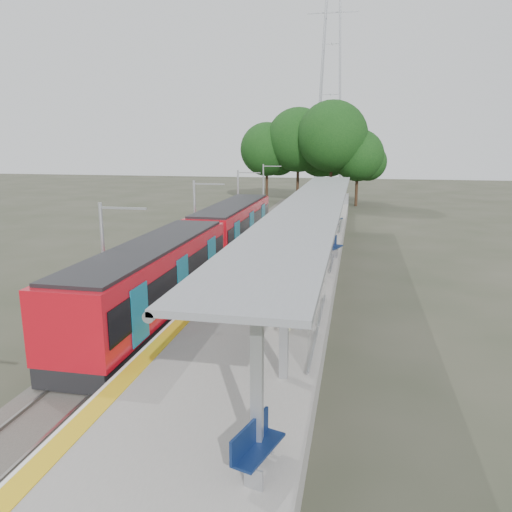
% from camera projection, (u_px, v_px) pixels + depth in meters
% --- Properties ---
extents(ground, '(200.00, 200.00, 0.00)m').
position_uv_depth(ground, '(199.00, 438.00, 13.47)').
color(ground, '#474438').
rests_on(ground, ground).
extents(trackbed, '(3.00, 70.00, 0.24)m').
position_uv_depth(trackbed, '(226.00, 259.00, 33.42)').
color(trackbed, '#59544C').
rests_on(trackbed, ground).
extents(platform, '(6.00, 50.00, 1.00)m').
position_uv_depth(platform, '(293.00, 257.00, 32.47)').
color(platform, gray).
rests_on(platform, ground).
extents(tactile_strip, '(0.60, 50.00, 0.02)m').
position_uv_depth(tactile_strip, '(255.00, 247.00, 32.85)').
color(tactile_strip, gold).
rests_on(tactile_strip, platform).
extents(end_fence, '(6.00, 0.10, 1.20)m').
position_uv_depth(end_fence, '(321.00, 198.00, 56.06)').
color(end_fence, '#9EA0A5').
rests_on(end_fence, platform).
extents(train, '(2.74, 27.60, 3.62)m').
position_uv_depth(train, '(202.00, 247.00, 28.01)').
color(train, black).
rests_on(train, ground).
extents(canopy, '(3.27, 38.00, 3.66)m').
position_uv_depth(canopy, '(314.00, 208.00, 27.69)').
color(canopy, '#9EA0A5').
rests_on(canopy, platform).
extents(pylon, '(8.00, 4.00, 38.00)m').
position_uv_depth(pylon, '(331.00, 69.00, 79.15)').
color(pylon, '#9EA0A5').
rests_on(pylon, ground).
extents(tree_cluster, '(18.33, 12.95, 12.74)m').
position_uv_depth(tree_cluster, '(313.00, 144.00, 62.83)').
color(tree_cluster, '#382316').
rests_on(tree_cluster, ground).
extents(catenary_masts, '(2.08, 48.16, 5.40)m').
position_uv_depth(catenary_masts, '(196.00, 219.00, 32.17)').
color(catenary_masts, '#9EA0A5').
rests_on(catenary_masts, ground).
extents(bench_near, '(0.93, 1.63, 1.06)m').
position_uv_depth(bench_near, '(255.00, 445.00, 10.51)').
color(bench_near, navy).
rests_on(bench_near, platform).
extents(bench_mid, '(1.03, 1.71, 1.12)m').
position_uv_depth(bench_mid, '(333.00, 246.00, 30.53)').
color(bench_mid, navy).
rests_on(bench_mid, platform).
extents(bench_far, '(0.94, 1.43, 0.94)m').
position_uv_depth(bench_far, '(337.00, 218.00, 42.10)').
color(bench_far, navy).
rests_on(bench_far, platform).
extents(info_pillar_near, '(0.40, 0.40, 1.76)m').
position_uv_depth(info_pillar_near, '(286.00, 310.00, 18.34)').
color(info_pillar_near, beige).
rests_on(info_pillar_near, platform).
extents(info_pillar_far, '(0.39, 0.39, 1.73)m').
position_uv_depth(info_pillar_far, '(312.00, 242.00, 31.00)').
color(info_pillar_far, beige).
rests_on(info_pillar_far, platform).
extents(litter_bin, '(0.52, 0.52, 0.80)m').
position_uv_depth(litter_bin, '(312.00, 271.00, 25.24)').
color(litter_bin, '#9EA0A5').
rests_on(litter_bin, platform).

